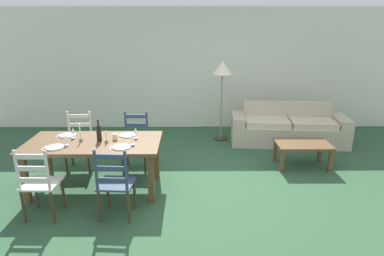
{
  "coord_description": "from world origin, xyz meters",
  "views": [
    {
      "loc": [
        -0.15,
        -4.33,
        2.37
      ],
      "look_at": [
        -0.11,
        0.76,
        0.75
      ],
      "focal_mm": 31.1,
      "sensor_mm": 36.0,
      "label": 1
    }
  ],
  "objects": [
    {
      "name": "ground_plane",
      "position": [
        0.0,
        0.0,
        -0.01
      ],
      "size": [
        9.6,
        9.6,
        0.02
      ],
      "primitive_type": "cube",
      "color": "#2B5134"
    },
    {
      "name": "wall_far",
      "position": [
        0.0,
        3.3,
        1.35
      ],
      "size": [
        9.6,
        0.16,
        2.7
      ],
      "primitive_type": "cube",
      "color": "silver",
      "rests_on": "ground_plane"
    },
    {
      "name": "dining_table",
      "position": [
        -1.52,
        0.13,
        0.66
      ],
      "size": [
        1.9,
        0.96,
        0.75
      ],
      "color": "brown",
      "rests_on": "ground_plane"
    },
    {
      "name": "dining_chair_near_left",
      "position": [
        -2.01,
        -0.62,
        0.48
      ],
      "size": [
        0.43,
        0.41,
        0.96
      ],
      "color": "beige",
      "rests_on": "ground_plane"
    },
    {
      "name": "dining_chair_near_right",
      "position": [
        -1.07,
        -0.63,
        0.48
      ],
      "size": [
        0.45,
        0.43,
        0.96
      ],
      "color": "#2C3F56",
      "rests_on": "ground_plane"
    },
    {
      "name": "dining_chair_far_left",
      "position": [
        -1.99,
        0.9,
        0.48
      ],
      "size": [
        0.44,
        0.42,
        0.96
      ],
      "color": "beige",
      "rests_on": "ground_plane"
    },
    {
      "name": "dining_chair_far_right",
      "position": [
        -1.05,
        0.88,
        0.48
      ],
      "size": [
        0.44,
        0.42,
        0.96
      ],
      "color": "navy",
      "rests_on": "ground_plane"
    },
    {
      "name": "dinner_plate_near_left",
      "position": [
        -1.97,
        -0.12,
        0.76
      ],
      "size": [
        0.24,
        0.24,
        0.02
      ],
      "primitive_type": "cylinder",
      "color": "white",
      "rests_on": "dining_table"
    },
    {
      "name": "fork_near_left",
      "position": [
        -2.12,
        -0.12,
        0.75
      ],
      "size": [
        0.02,
        0.17,
        0.01
      ],
      "primitive_type": "cube",
      "rotation": [
        0.0,
        0.0,
        0.02
      ],
      "color": "silver",
      "rests_on": "dining_table"
    },
    {
      "name": "dinner_plate_near_right",
      "position": [
        -1.07,
        -0.12,
        0.76
      ],
      "size": [
        0.24,
        0.24,
        0.02
      ],
      "primitive_type": "cylinder",
      "color": "white",
      "rests_on": "dining_table"
    },
    {
      "name": "fork_near_right",
      "position": [
        -1.22,
        -0.12,
        0.75
      ],
      "size": [
        0.02,
        0.17,
        0.01
      ],
      "primitive_type": "cube",
      "rotation": [
        0.0,
        0.0,
        0.02
      ],
      "color": "silver",
      "rests_on": "dining_table"
    },
    {
      "name": "dinner_plate_far_left",
      "position": [
        -1.97,
        0.38,
        0.76
      ],
      "size": [
        0.24,
        0.24,
        0.02
      ],
      "primitive_type": "cylinder",
      "color": "white",
      "rests_on": "dining_table"
    },
    {
      "name": "fork_far_left",
      "position": [
        -2.12,
        0.38,
        0.75
      ],
      "size": [
        0.03,
        0.17,
        0.01
      ],
      "primitive_type": "cube",
      "rotation": [
        0.0,
        0.0,
        0.07
      ],
      "color": "silver",
      "rests_on": "dining_table"
    },
    {
      "name": "dinner_plate_far_right",
      "position": [
        -1.07,
        0.38,
        0.76
      ],
      "size": [
        0.24,
        0.24,
        0.02
      ],
      "primitive_type": "cylinder",
      "color": "white",
      "rests_on": "dining_table"
    },
    {
      "name": "fork_far_right",
      "position": [
        -1.22,
        0.38,
        0.75
      ],
      "size": [
        0.02,
        0.17,
        0.01
      ],
      "primitive_type": "cube",
      "rotation": [
        0.0,
        0.0,
        0.05
      ],
      "color": "silver",
      "rests_on": "dining_table"
    },
    {
      "name": "wine_bottle",
      "position": [
        -1.44,
        0.16,
        0.87
      ],
      "size": [
        0.07,
        0.07,
        0.32
      ],
      "color": "black",
      "rests_on": "dining_table"
    },
    {
      "name": "wine_glass_near_left",
      "position": [
        -1.85,
        -0.01,
        0.86
      ],
      "size": [
        0.06,
        0.06,
        0.16
      ],
      "color": "white",
      "rests_on": "dining_table"
    },
    {
      "name": "wine_glass_near_right",
      "position": [
        -0.94,
        0.01,
        0.86
      ],
      "size": [
        0.06,
        0.06,
        0.16
      ],
      "color": "white",
      "rests_on": "dining_table"
    },
    {
      "name": "wine_glass_far_left",
      "position": [
        -1.85,
        0.29,
        0.86
      ],
      "size": [
        0.06,
        0.06,
        0.16
      ],
      "color": "white",
      "rests_on": "dining_table"
    },
    {
      "name": "wine_glass_far_right",
      "position": [
        -0.94,
        0.28,
        0.86
      ],
      "size": [
        0.06,
        0.06,
        0.16
      ],
      "color": "white",
      "rests_on": "dining_table"
    },
    {
      "name": "coffee_cup_primary",
      "position": [
        -1.23,
        0.21,
        0.8
      ],
      "size": [
        0.07,
        0.07,
        0.09
      ],
      "primitive_type": "cylinder",
      "color": "beige",
      "rests_on": "dining_table"
    },
    {
      "name": "candle_tall",
      "position": [
        -1.7,
        0.15,
        0.82
      ],
      "size": [
        0.05,
        0.05,
        0.26
      ],
      "color": "#998C66",
      "rests_on": "dining_table"
    },
    {
      "name": "candle_short",
      "position": [
        -1.32,
        0.09,
        0.79
      ],
      "size": [
        0.05,
        0.05,
        0.17
      ],
      "color": "#998C66",
      "rests_on": "dining_table"
    },
    {
      "name": "couch",
      "position": [
        1.86,
        2.15,
        0.29
      ],
      "size": [
        2.34,
        0.99,
        0.8
      ],
      "color": "#BAAE91",
      "rests_on": "ground_plane"
    },
    {
      "name": "coffee_table",
      "position": [
        1.77,
        0.93,
        0.36
      ],
      "size": [
        0.9,
        0.56,
        0.42
      ],
      "color": "brown",
      "rests_on": "ground_plane"
    },
    {
      "name": "standing_lamp",
      "position": [
        0.51,
        2.33,
        1.41
      ],
      "size": [
        0.4,
        0.4,
        1.64
      ],
      "color": "#332D28",
      "rests_on": "ground_plane"
    }
  ]
}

